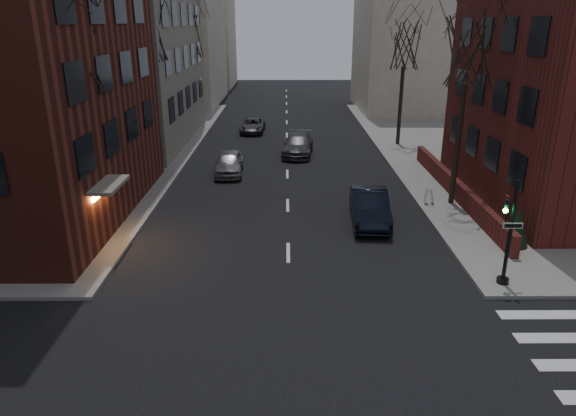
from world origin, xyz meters
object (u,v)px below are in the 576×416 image
object	(u,v)px
car_lane_far	(253,126)
parked_sedan	(370,207)
car_lane_silver	(229,163)
sandwich_board	(429,196)
traffic_signal	(507,240)
car_lane_gray	(298,145)
tree_right_a	(468,50)
tree_right_b	(405,46)
tree_left_a	(73,44)
streetlamp_far	(200,78)
tree_left_b	(147,28)
evergreen_shrub	(517,226)
streetlamp_near	(147,114)
tree_left_c	(188,36)

from	to	relation	value
car_lane_far	parked_sedan	bearing A→B (deg)	-69.59
car_lane_silver	sandwich_board	xyz separation A→B (m)	(11.32, -6.19, -0.17)
traffic_signal	car_lane_gray	distance (m)	21.36
tree_right_a	tree_right_b	distance (m)	14.01
car_lane_silver	tree_right_b	bearing A→B (deg)	29.49
tree_left_a	streetlamp_far	xyz separation A→B (m)	(0.60, 28.00, -4.23)
parked_sedan	tree_right_b	bearing A→B (deg)	77.11
parked_sedan	car_lane_far	xyz separation A→B (m)	(-7.03, 21.68, -0.20)
tree_left_a	parked_sedan	distance (m)	15.00
tree_right_a	streetlamp_far	distance (m)	29.65
tree_left_b	streetlamp_far	world-z (taller)	tree_left_b
tree_right_a	tree_right_b	bearing A→B (deg)	90.00
parked_sedan	evergreen_shrub	xyz separation A→B (m)	(5.86, -3.17, 0.24)
sandwich_board	evergreen_shrub	xyz separation A→B (m)	(2.31, -5.53, 0.48)
tree_left_b	car_lane_gray	size ratio (longest dim) A/B	2.13
streetlamp_near	car_lane_far	xyz separation A→B (m)	(5.17, 15.21, -3.63)
streetlamp_near	car_lane_far	bearing A→B (deg)	71.22
tree_right_a	car_lane_silver	world-z (taller)	tree_right_a
car_lane_gray	tree_left_c	bearing A→B (deg)	137.72
streetlamp_far	sandwich_board	bearing A→B (deg)	-56.84
streetlamp_near	evergreen_shrub	xyz separation A→B (m)	(18.06, -9.64, -3.19)
tree_right_b	car_lane_silver	bearing A→B (deg)	-147.79
tree_left_a	tree_right_b	xyz separation A→B (m)	(17.60, 18.00, -0.88)
tree_left_c	car_lane_gray	world-z (taller)	tree_left_c
streetlamp_near	sandwich_board	xyz separation A→B (m)	(15.75, -4.11, -3.67)
traffic_signal	car_lane_silver	size ratio (longest dim) A/B	0.92
streetlamp_near	parked_sedan	size ratio (longest dim) A/B	1.29
tree_left_b	sandwich_board	world-z (taller)	tree_left_b
tree_right_a	car_lane_silver	size ratio (longest dim) A/B	2.25
streetlamp_far	streetlamp_near	bearing A→B (deg)	-90.00
tree_left_a	sandwich_board	size ratio (longest dim) A/B	12.24
tree_left_a	evergreen_shrub	size ratio (longest dim) A/B	5.72
tree_left_a	sandwich_board	world-z (taller)	tree_left_a
traffic_signal	tree_left_c	world-z (taller)	tree_left_c
streetlamp_far	car_lane_far	xyz separation A→B (m)	(5.17, -4.79, -3.63)
streetlamp_far	sandwich_board	xyz separation A→B (m)	(15.75, -24.11, -3.67)
car_lane_gray	streetlamp_far	bearing A→B (deg)	131.26
tree_right_b	tree_right_a	bearing A→B (deg)	-90.00
tree_left_b	sandwich_board	bearing A→B (deg)	-26.38
traffic_signal	evergreen_shrub	size ratio (longest dim) A/B	2.23
tree_left_c	streetlamp_far	size ratio (longest dim) A/B	1.55
car_lane_gray	sandwich_board	bearing A→B (deg)	-52.57
car_lane_far	tree_left_b	bearing A→B (deg)	-114.80
traffic_signal	streetlamp_far	xyz separation A→B (m)	(-16.14, 33.01, 2.33)
tree_right_a	streetlamp_near	xyz separation A→B (m)	(-17.00, 4.00, -3.79)
traffic_signal	parked_sedan	distance (m)	7.71
streetlamp_far	parked_sedan	world-z (taller)	streetlamp_far
streetlamp_near	sandwich_board	bearing A→B (deg)	-14.62
tree_left_b	tree_left_c	distance (m)	14.03
traffic_signal	streetlamp_near	size ratio (longest dim) A/B	0.64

